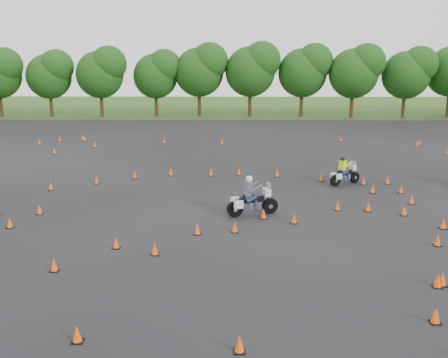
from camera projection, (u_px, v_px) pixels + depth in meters
name	position (u px, v px, depth m)	size (l,w,h in m)	color
ground	(223.00, 227.00, 22.10)	(140.00, 140.00, 0.00)	#2D5119
asphalt_pad	(224.00, 191.00, 27.92)	(62.00, 62.00, 0.00)	black
treeline	(252.00, 81.00, 54.59)	(87.08, 32.23, 11.06)	#1A4413
traffic_cones	(221.00, 189.00, 27.43)	(36.56, 33.04, 0.45)	#FF540A
rider_grey	(253.00, 195.00, 23.52)	(2.54, 0.78, 1.96)	#474A50
rider_yellow	(346.00, 171.00, 29.13)	(2.17, 0.67, 1.68)	#C9DA13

